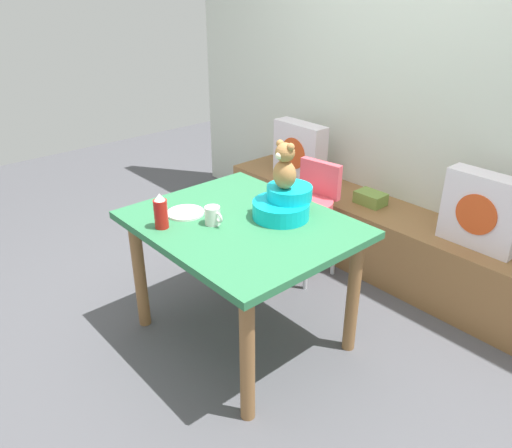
% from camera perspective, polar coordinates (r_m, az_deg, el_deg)
% --- Properties ---
extents(ground_plane, '(8.00, 8.00, 0.00)m').
position_cam_1_polar(ground_plane, '(3.00, -1.46, -12.45)').
color(ground_plane, '#4C4C51').
extents(back_wall, '(4.40, 0.10, 2.60)m').
position_cam_1_polar(back_wall, '(3.53, 17.78, 15.68)').
color(back_wall, silver).
rests_on(back_wall, ground_plane).
extents(window_bench, '(2.60, 0.44, 0.46)m').
position_cam_1_polar(window_bench, '(3.65, 13.23, -1.33)').
color(window_bench, olive).
rests_on(window_bench, ground_plane).
extents(pillow_floral_left, '(0.44, 0.15, 0.44)m').
position_cam_1_polar(pillow_floral_left, '(3.88, 5.00, 8.23)').
color(pillow_floral_left, silver).
rests_on(pillow_floral_left, window_bench).
extents(pillow_floral_right, '(0.44, 0.15, 0.44)m').
position_cam_1_polar(pillow_floral_right, '(3.13, 24.35, 1.35)').
color(pillow_floral_right, silver).
rests_on(pillow_floral_right, window_bench).
extents(book_stack, '(0.20, 0.14, 0.08)m').
position_cam_1_polar(book_stack, '(3.56, 12.91, 2.88)').
color(book_stack, olive).
rests_on(book_stack, window_bench).
extents(dining_table, '(1.13, 0.93, 0.74)m').
position_cam_1_polar(dining_table, '(2.65, -1.62, -1.82)').
color(dining_table, '#2D7247').
rests_on(dining_table, ground_plane).
extents(highchair, '(0.36, 0.48, 0.79)m').
position_cam_1_polar(highchair, '(3.34, 6.00, 2.18)').
color(highchair, '#D84C59').
rests_on(highchair, ground_plane).
extents(infant_seat_teal, '(0.30, 0.33, 0.16)m').
position_cam_1_polar(infant_seat_teal, '(2.63, 3.18, 2.31)').
color(infant_seat_teal, '#0CB8CC').
rests_on(infant_seat_teal, dining_table).
extents(teddy_bear, '(0.13, 0.12, 0.25)m').
position_cam_1_polar(teddy_bear, '(2.55, 3.28, 6.54)').
color(teddy_bear, '#AA7542').
rests_on(teddy_bear, infant_seat_teal).
extents(ketchup_bottle, '(0.07, 0.07, 0.18)m').
position_cam_1_polar(ketchup_bottle, '(2.54, -10.79, 1.37)').
color(ketchup_bottle, red).
rests_on(ketchup_bottle, dining_table).
extents(coffee_mug, '(0.12, 0.08, 0.09)m').
position_cam_1_polar(coffee_mug, '(2.56, -4.93, 0.96)').
color(coffee_mug, silver).
rests_on(coffee_mug, dining_table).
extents(dinner_plate_near, '(0.20, 0.20, 0.01)m').
position_cam_1_polar(dinner_plate_near, '(2.71, -8.01, 1.28)').
color(dinner_plate_near, white).
rests_on(dinner_plate_near, dining_table).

